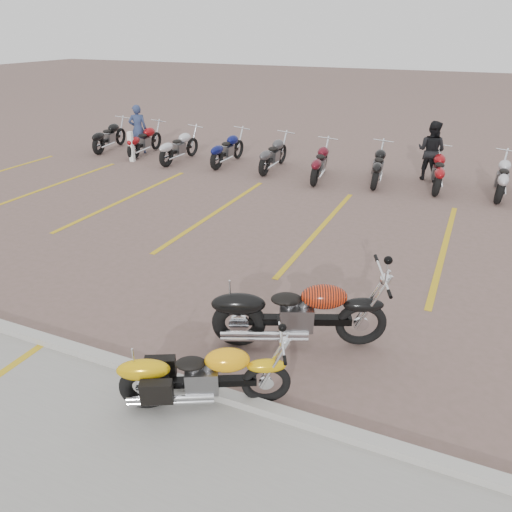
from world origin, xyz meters
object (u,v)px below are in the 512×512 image
Objects in this scene: flame_cruiser at (295,315)px; person_b at (431,151)px; bollard at (131,147)px; yellow_cruiser at (201,377)px; person_a at (138,129)px.

flame_cruiser is 9.73m from person_b.
bollard is (-9.46, -1.84, -0.37)m from person_b.
person_b is (1.28, 11.35, 0.45)m from yellow_cruiser.
yellow_cruiser is 0.81× the size of flame_cruiser.
yellow_cruiser is 1.75m from flame_cruiser.
person_a is at bearing 102.00° from yellow_cruiser.
person_b is 1.74× the size of bollard.
person_b reaches higher than yellow_cruiser.
person_b reaches higher than flame_cruiser.
flame_cruiser is 2.34× the size of bollard.
bollard is at bearing 114.73° from flame_cruiser.
person_a is at bearing 114.03° from bollard.
person_b is at bearing 147.95° from person_a.
flame_cruiser is (0.59, 1.65, 0.09)m from yellow_cruiser.
person_a is 1.27m from bollard.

